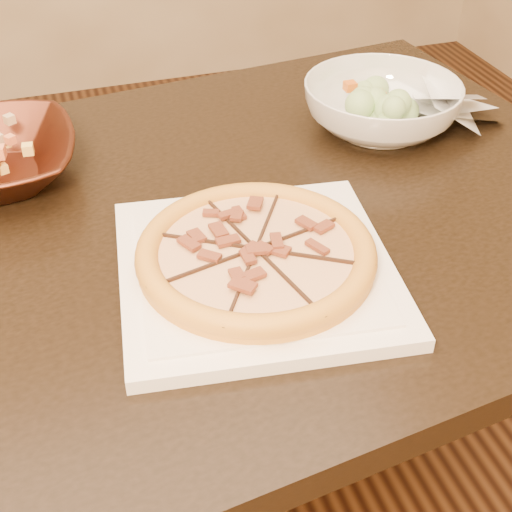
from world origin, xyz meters
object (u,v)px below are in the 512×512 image
(dining_table, at_px, (173,290))
(pizza, at_px, (256,253))
(plate, at_px, (256,269))
(salad_bowl, at_px, (381,107))

(dining_table, xyz_separation_m, pizza, (0.08, -0.14, 0.15))
(plate, bearing_deg, dining_table, 119.63)
(dining_table, distance_m, pizza, 0.21)
(pizza, bearing_deg, plate, -7.01)
(dining_table, bearing_deg, plate, -60.37)
(salad_bowl, bearing_deg, pizza, -135.79)
(dining_table, distance_m, plate, 0.20)
(plate, height_order, salad_bowl, salad_bowl)
(plate, bearing_deg, salad_bowl, 44.22)
(plate, height_order, pizza, pizza)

